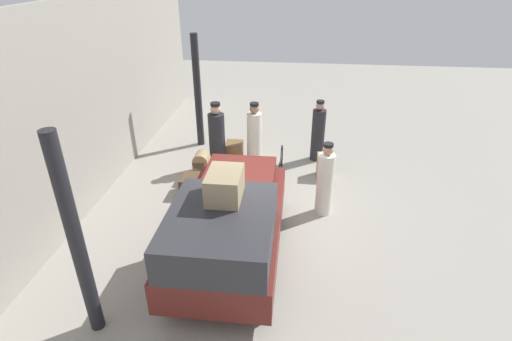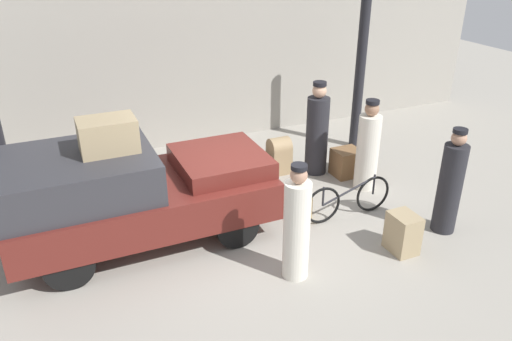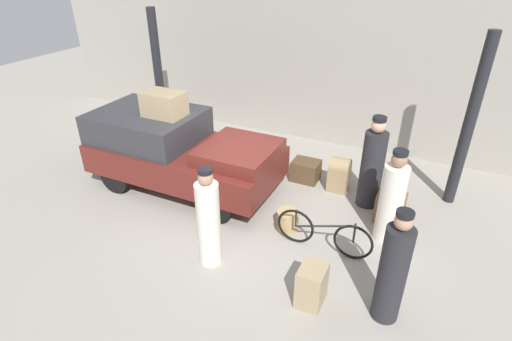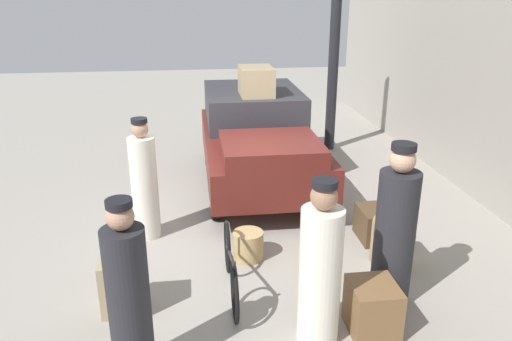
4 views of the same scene
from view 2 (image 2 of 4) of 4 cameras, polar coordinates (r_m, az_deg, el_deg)
The scene contains 15 objects.
ground_plane at distance 8.24m, azimuth -0.71°, elevation -6.76°, with size 30.00×30.00×0.00m, color gray.
station_building_facade at distance 11.04m, azimuth -9.41°, elevation 14.02°, with size 16.00×0.15×4.50m.
canopy_pillar_right at distance 11.10m, azimuth 11.79°, elevation 10.85°, with size 0.22×0.22×3.36m.
truck at distance 7.81m, azimuth -14.15°, elevation -2.25°, with size 3.95×1.87×1.56m.
bicycle at distance 8.57m, azimuth 10.51°, elevation -3.22°, with size 1.66×0.04×0.70m.
wicker_basket at distance 8.50m, azimuth 5.12°, elevation -4.28°, with size 0.40×0.40×0.38m.
porter_lifting_near_truck at distance 9.45m, azimuth 12.65°, elevation 2.41°, with size 0.42×0.42×1.73m.
porter_with_bicycle at distance 8.42m, azimuth 21.30°, elevation -1.61°, with size 0.37×0.37×1.76m.
porter_carrying_trunk at distance 6.84m, azimuth 4.67°, elevation -6.47°, with size 0.37×0.37×1.73m.
porter_standing_middle at distance 9.89m, azimuth 7.00°, elevation 4.33°, with size 0.44×0.44×1.87m.
suitcase_small_leather at distance 9.85m, azimuth -1.60°, elevation 0.47°, with size 0.59×0.49×0.45m.
trunk_barrel_dark at distance 10.00m, azimuth 2.66°, elevation 1.86°, with size 0.41×0.41×0.74m.
suitcase_tan_flat at distance 10.07m, azimuth 10.29°, elevation 0.90°, with size 0.52×0.48×0.54m.
suitcase_black_upright at distance 7.89m, azimuth 16.43°, elevation -6.87°, with size 0.37×0.46×0.63m.
trunk_on_truck_roof at distance 7.41m, azimuth -16.58°, elevation 3.91°, with size 0.80×0.57×0.49m.
Camera 2 is at (-2.72, -6.40, 4.43)m, focal length 35.00 mm.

